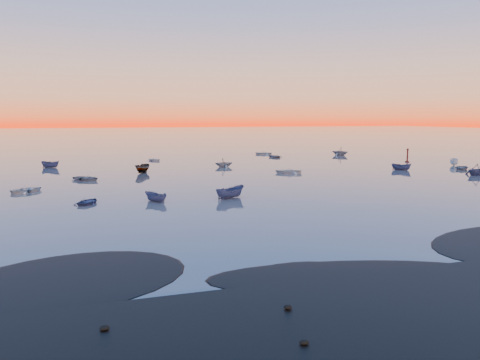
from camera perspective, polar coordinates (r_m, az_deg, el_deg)
name	(u,v)px	position (r m, az deg, el deg)	size (l,w,h in m)	color
ground	(171,151)	(127.81, -8.47, 3.51)	(600.00, 600.00, 0.00)	#6F625C
mud_lobes	(422,255)	(33.49, 21.31, -8.56)	(140.00, 6.00, 0.07)	black
moored_fleet	(215,169)	(81.96, -3.11, 1.30)	(124.00, 58.00, 1.20)	silver
boat_near_left	(86,180)	(71.28, -18.22, -0.03)	(4.16, 1.73, 1.04)	slate
boat_near_center	(230,198)	(52.74, -1.22, -2.23)	(3.91, 1.66, 1.35)	navy
channel_marker	(407,156)	(101.03, 19.74, 2.74)	(0.85, 0.85, 3.02)	#43100E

